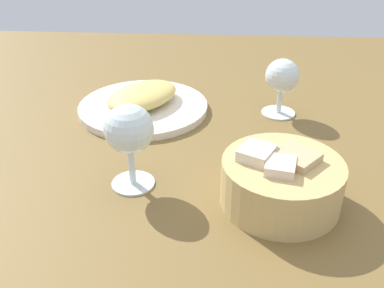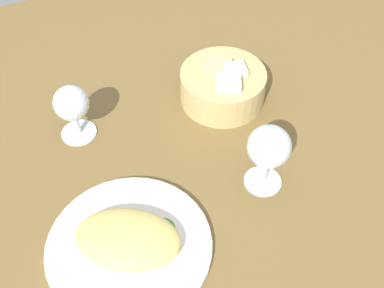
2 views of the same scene
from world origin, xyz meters
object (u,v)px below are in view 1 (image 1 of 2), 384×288
(wine_glass_near, at_px, (129,133))
(wine_glass_far, at_px, (282,79))
(plate, at_px, (143,107))
(bread_basket, at_px, (281,181))

(wine_glass_near, height_order, wine_glass_far, wine_glass_near)
(wine_glass_near, distance_m, wine_glass_far, 0.35)
(plate, xyz_separation_m, bread_basket, (0.28, 0.24, 0.03))
(bread_basket, relative_size, wine_glass_far, 1.49)
(wine_glass_near, bearing_deg, wine_glass_far, 136.50)
(plate, bearing_deg, wine_glass_far, 90.80)
(bread_basket, height_order, wine_glass_near, wine_glass_near)
(wine_glass_far, bearing_deg, plate, -89.20)
(bread_basket, height_order, wine_glass_far, wine_glass_far)
(plate, distance_m, wine_glass_far, 0.28)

